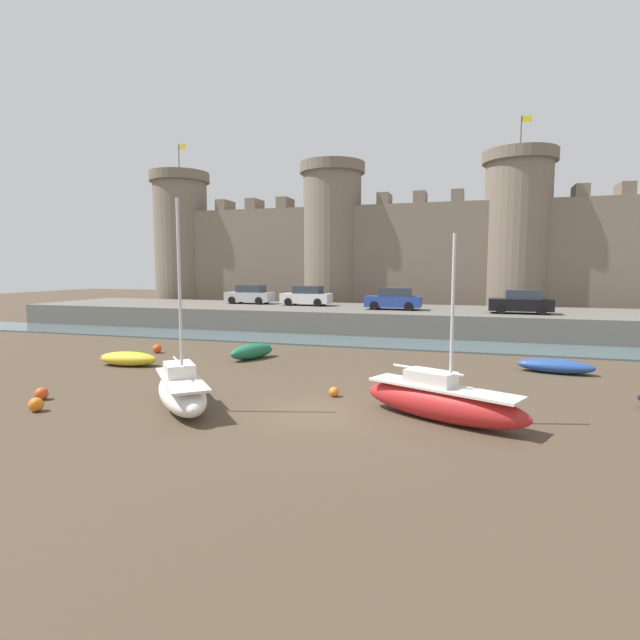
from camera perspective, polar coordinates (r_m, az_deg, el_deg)
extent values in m
plane|color=#4C3D2D|center=(16.75, -0.65, -10.53)|extent=(160.00, 160.00, 0.00)
cube|color=slate|center=(31.65, 7.96, -2.65)|extent=(80.00, 4.50, 0.10)
cube|color=#666059|center=(38.68, 9.67, 0.05)|extent=(63.00, 10.00, 1.67)
cube|color=#7A6B5B|center=(48.09, 11.26, 6.52)|extent=(51.00, 2.80, 10.65)
cylinder|color=#7A6B5B|center=(56.71, -15.55, 7.95)|extent=(5.64, 5.64, 13.89)
cylinder|color=#706254|center=(57.48, -15.77, 15.38)|extent=(6.32, 6.32, 1.00)
cylinder|color=#4C4742|center=(57.85, -15.82, 17.33)|extent=(0.10, 0.10, 3.00)
cube|color=yellow|center=(57.87, -15.46, 18.56)|extent=(0.80, 0.04, 0.50)
cylinder|color=#7A6B5B|center=(49.72, 1.40, 8.47)|extent=(5.64, 5.64, 13.89)
cylinder|color=#706254|center=(50.60, 1.42, 16.93)|extent=(6.32, 6.32, 1.00)
cylinder|color=#7A6B5B|center=(48.02, 21.54, 8.16)|extent=(5.64, 5.64, 13.89)
cylinder|color=#706254|center=(48.93, 21.89, 16.89)|extent=(6.32, 6.32, 1.00)
cylinder|color=#4C4742|center=(49.37, 21.98, 19.17)|extent=(0.10, 0.10, 3.00)
cube|color=yellow|center=(49.70, 22.59, 20.48)|extent=(0.80, 0.04, 0.50)
cube|color=#746557|center=(54.35, -10.76, 12.66)|extent=(1.10, 2.52, 1.10)
cube|color=#746557|center=(52.90, -7.46, 12.90)|extent=(1.10, 2.52, 1.10)
cube|color=#746557|center=(51.62, -3.98, 13.11)|extent=(1.10, 2.52, 1.10)
cube|color=#746557|center=(48.97, 7.39, 13.47)|extent=(1.10, 2.52, 1.10)
cube|color=#746557|center=(48.52, 11.40, 13.47)|extent=(1.10, 2.52, 1.10)
cube|color=#746557|center=(48.29, 15.47, 13.41)|extent=(1.10, 2.52, 1.10)
cube|color=#746557|center=(49.02, 27.61, 12.84)|extent=(1.10, 2.52, 1.10)
cube|color=#746557|center=(49.71, 31.50, 12.54)|extent=(1.10, 2.52, 1.10)
ellipsoid|color=red|center=(16.17, 13.75, -9.28)|extent=(5.52, 3.45, 1.10)
cube|color=silver|center=(16.05, 13.80, -7.53)|extent=(4.84, 3.00, 0.08)
cube|color=silver|center=(16.18, 12.52, -6.44)|extent=(1.74, 1.39, 0.44)
cylinder|color=silver|center=(15.54, 14.91, 0.92)|extent=(0.10, 0.10, 4.69)
cylinder|color=silver|center=(16.20, 12.12, -5.59)|extent=(2.28, 1.12, 0.08)
ellipsoid|color=yellow|center=(26.15, -21.09, -4.15)|extent=(3.08, 1.43, 0.69)
ellipsoid|color=#F2F246|center=(26.14, -21.09, -4.02)|extent=(2.52, 1.12, 0.38)
cube|color=beige|center=(26.01, -20.68, -3.96)|extent=(0.30, 0.97, 0.06)
cube|color=beige|center=(26.77, -23.21, -3.83)|extent=(0.34, 0.64, 0.08)
ellipsoid|color=silver|center=(17.66, -15.54, -8.08)|extent=(4.22, 4.54, 1.07)
cube|color=silver|center=(17.55, -15.59, -6.51)|extent=(3.68, 3.96, 0.08)
cube|color=silver|center=(17.84, -15.79, -5.46)|extent=(1.57, 1.61, 0.44)
cylinder|color=silver|center=(16.92, -15.75, 3.30)|extent=(0.10, 0.10, 5.92)
cylinder|color=silver|center=(17.91, -15.86, -4.66)|extent=(1.48, 1.68, 0.08)
ellipsoid|color=#234793|center=(25.12, 25.31, -4.78)|extent=(3.37, 1.57, 0.65)
ellipsoid|color=blue|center=(25.11, 25.31, -4.64)|extent=(2.76, 1.24, 0.36)
cube|color=beige|center=(25.10, 25.87, -4.58)|extent=(0.34, 0.91, 0.06)
cube|color=beige|center=(25.15, 22.43, -4.46)|extent=(0.37, 0.61, 0.08)
ellipsoid|color=#1E6B47|center=(26.43, -7.76, -3.58)|extent=(1.95, 2.95, 0.80)
ellipsoid|color=#339266|center=(26.42, -7.76, -3.45)|extent=(1.56, 2.41, 0.44)
cube|color=beige|center=(26.27, -8.11, -3.42)|extent=(0.78, 0.49, 0.06)
cube|color=beige|center=(27.15, -6.03, -3.13)|extent=(0.56, 0.45, 0.08)
sphere|color=orange|center=(19.27, -29.70, -8.39)|extent=(0.47, 0.47, 0.47)
sphere|color=#E04C1E|center=(20.84, -29.21, -7.35)|extent=(0.46, 0.46, 0.46)
sphere|color=#E04C1E|center=(29.50, -18.11, -3.14)|extent=(0.49, 0.49, 0.49)
sphere|color=orange|center=(18.68, 1.60, -8.20)|extent=(0.37, 0.37, 0.37)
cube|color=black|center=(36.56, 21.92, 1.62)|extent=(4.12, 1.75, 0.80)
cube|color=#2D3842|center=(36.53, 22.20, 2.71)|extent=(2.27, 1.53, 0.64)
cylinder|color=black|center=(35.66, 19.97, 1.15)|extent=(0.64, 0.19, 0.64)
cylinder|color=black|center=(37.35, 19.87, 1.35)|extent=(0.64, 0.19, 0.64)
cylinder|color=black|center=(35.85, 24.03, 1.01)|extent=(0.64, 0.19, 0.64)
cylinder|color=black|center=(37.53, 23.75, 1.22)|extent=(0.64, 0.19, 0.64)
cube|color=#263F99|center=(37.61, 8.36, 2.10)|extent=(4.12, 1.75, 0.80)
cube|color=#2D3842|center=(37.55, 8.60, 3.16)|extent=(2.27, 1.53, 0.64)
cylinder|color=black|center=(37.03, 6.19, 1.63)|extent=(0.64, 0.19, 0.64)
cylinder|color=black|center=(38.69, 6.70, 1.81)|extent=(0.64, 0.19, 0.64)
cylinder|color=black|center=(36.60, 10.10, 1.53)|extent=(0.64, 0.19, 0.64)
cylinder|color=black|center=(38.29, 10.44, 1.71)|extent=(0.64, 0.19, 0.64)
cube|color=silver|center=(41.38, -1.59, 2.51)|extent=(4.12, 1.75, 0.80)
cube|color=#2D3842|center=(41.30, -1.40, 3.47)|extent=(2.27, 1.53, 0.64)
cylinder|color=black|center=(41.05, -3.66, 2.08)|extent=(0.64, 0.19, 0.64)
cylinder|color=black|center=(42.63, -2.83, 2.22)|extent=(0.64, 0.19, 0.64)
cylinder|color=black|center=(40.19, -0.28, 2.01)|extent=(0.64, 0.19, 0.64)
cylinder|color=black|center=(41.81, 0.44, 2.16)|extent=(0.64, 0.19, 0.64)
cube|color=#B2B5B7|center=(43.90, -8.06, 2.65)|extent=(4.12, 1.75, 0.80)
cube|color=#2D3842|center=(43.80, -7.90, 3.56)|extent=(2.27, 1.53, 0.64)
cylinder|color=black|center=(43.73, -10.04, 2.23)|extent=(0.64, 0.19, 0.64)
cylinder|color=black|center=(45.24, -9.04, 2.37)|extent=(0.64, 0.19, 0.64)
cylinder|color=black|center=(42.61, -7.02, 2.19)|extent=(0.64, 0.19, 0.64)
cylinder|color=black|center=(44.15, -6.09, 2.33)|extent=(0.64, 0.19, 0.64)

